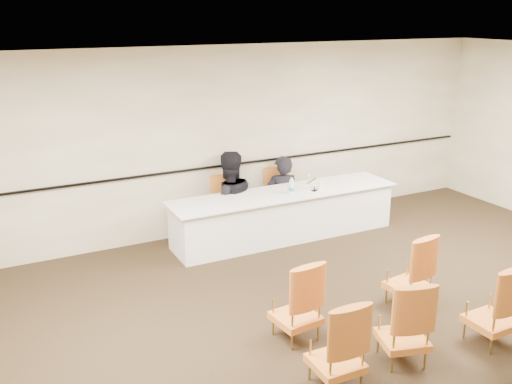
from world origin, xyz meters
TOP-DOWN VIEW (x-y plane):
  - floor at (0.00, 0.00)m, footprint 10.00×10.00m
  - ceiling at (0.00, 0.00)m, footprint 10.00×10.00m
  - wall_back at (0.00, 4.00)m, footprint 10.00×0.04m
  - wall_rail at (0.00, 3.96)m, footprint 9.80×0.04m
  - panel_table at (0.66, 3.20)m, footprint 3.78×0.90m
  - panelist_main at (0.92, 3.76)m, footprint 0.68×0.54m
  - panelist_main_chair at (0.92, 3.76)m, footprint 0.50×0.50m
  - panelist_second at (-0.07, 3.77)m, footprint 0.98×0.81m
  - panelist_second_chair at (-0.07, 3.77)m, footprint 0.50×0.50m
  - papers at (1.10, 3.11)m, footprint 0.32×0.24m
  - microphone at (1.10, 3.04)m, footprint 0.14×0.20m
  - water_bottle at (0.71, 3.10)m, footprint 0.10×0.10m
  - drinking_glass at (0.69, 3.14)m, footprint 0.06×0.06m
  - coffee_cup at (1.23, 3.06)m, footprint 0.10×0.10m
  - aud_chair_front_left at (-0.73, 0.55)m, footprint 0.54×0.54m
  - aud_chair_front_right at (0.89, 0.56)m, footprint 0.56×0.56m
  - aud_chair_back_left at (-0.83, -0.35)m, footprint 0.51×0.51m
  - aud_chair_back_mid at (0.02, -0.33)m, footprint 0.62×0.62m
  - aud_chair_back_right at (1.12, -0.49)m, footprint 0.51×0.51m

SIDE VIEW (x-z plane):
  - floor at x=0.00m, z-range 0.00..0.00m
  - panelist_main at x=0.92m, z-range -0.44..1.19m
  - panel_table at x=0.66m, z-range 0.00..0.76m
  - panelist_second at x=-0.07m, z-range -0.48..1.38m
  - panelist_main_chair at x=0.92m, z-range 0.00..0.95m
  - panelist_second_chair at x=-0.07m, z-range 0.00..0.95m
  - aud_chair_front_left at x=-0.73m, z-range 0.00..0.95m
  - aud_chair_front_right at x=0.89m, z-range 0.00..0.95m
  - aud_chair_back_left at x=-0.83m, z-range 0.00..0.95m
  - aud_chair_back_mid at x=0.02m, z-range 0.00..0.95m
  - aud_chair_back_right at x=1.12m, z-range 0.00..0.95m
  - papers at x=1.10m, z-range 0.76..0.76m
  - drinking_glass at x=0.69m, z-range 0.76..0.86m
  - coffee_cup at x=1.23m, z-range 0.76..0.90m
  - microphone at x=1.10m, z-range 0.76..1.01m
  - water_bottle at x=0.71m, z-range 0.76..1.01m
  - wall_rail at x=0.00m, z-range 1.09..1.11m
  - wall_back at x=0.00m, z-range 0.00..3.00m
  - ceiling at x=0.00m, z-range 3.00..3.00m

